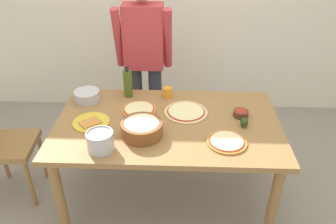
# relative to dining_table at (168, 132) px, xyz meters

# --- Properties ---
(ground) EXTENTS (8.00, 8.00, 0.00)m
(ground) POSITION_rel_dining_table_xyz_m (0.00, 0.00, -0.67)
(ground) COLOR gray
(dining_table) EXTENTS (1.60, 0.96, 0.76)m
(dining_table) POSITION_rel_dining_table_xyz_m (0.00, 0.00, 0.00)
(dining_table) COLOR olive
(dining_table) RESTS_ON ground
(person_cook) EXTENTS (0.49, 0.25, 1.62)m
(person_cook) POSITION_rel_dining_table_xyz_m (-0.24, 0.76, 0.27)
(person_cook) COLOR #2D2D38
(person_cook) RESTS_ON ground
(pizza_raw_on_board) EXTENTS (0.32, 0.32, 0.02)m
(pizza_raw_on_board) POSITION_rel_dining_table_xyz_m (0.13, 0.12, 0.10)
(pizza_raw_on_board) COLOR beige
(pizza_raw_on_board) RESTS_ON dining_table
(pizza_cooked_on_tray) EXTENTS (0.26, 0.26, 0.02)m
(pizza_cooked_on_tray) POSITION_rel_dining_table_xyz_m (0.39, -0.24, 0.10)
(pizza_cooked_on_tray) COLOR #C67A33
(pizza_cooked_on_tray) RESTS_ON dining_table
(pizza_second_cooked) EXTENTS (0.26, 0.26, 0.02)m
(pizza_second_cooked) POSITION_rel_dining_table_xyz_m (-0.22, 0.14, 0.10)
(pizza_second_cooked) COLOR #C67A33
(pizza_second_cooked) RESTS_ON dining_table
(plate_with_slice) EXTENTS (0.26, 0.26, 0.02)m
(plate_with_slice) POSITION_rel_dining_table_xyz_m (-0.54, -0.04, 0.10)
(plate_with_slice) COLOR gold
(plate_with_slice) RESTS_ON dining_table
(popcorn_bowl) EXTENTS (0.28, 0.28, 0.11)m
(popcorn_bowl) POSITION_rel_dining_table_xyz_m (-0.17, -0.17, 0.15)
(popcorn_bowl) COLOR brown
(popcorn_bowl) RESTS_ON dining_table
(mixing_bowl_steel) EXTENTS (0.20, 0.20, 0.08)m
(mixing_bowl_steel) POSITION_rel_dining_table_xyz_m (-0.65, 0.29, 0.13)
(mixing_bowl_steel) COLOR #B7B7BC
(mixing_bowl_steel) RESTS_ON dining_table
(small_sauce_bowl) EXTENTS (0.11, 0.11, 0.06)m
(small_sauce_bowl) POSITION_rel_dining_table_xyz_m (0.53, 0.09, 0.12)
(small_sauce_bowl) COLOR #4C2D1E
(small_sauce_bowl) RESTS_ON dining_table
(olive_oil_bottle) EXTENTS (0.07, 0.07, 0.26)m
(olive_oil_bottle) POSITION_rel_dining_table_xyz_m (-0.33, 0.37, 0.20)
(olive_oil_bottle) COLOR #47561E
(olive_oil_bottle) RESTS_ON dining_table
(steel_pot) EXTENTS (0.17, 0.17, 0.13)m
(steel_pot) POSITION_rel_dining_table_xyz_m (-0.41, -0.34, 0.16)
(steel_pot) COLOR #B7B7BC
(steel_pot) RESTS_ON dining_table
(cup_orange) EXTENTS (0.07, 0.07, 0.08)m
(cup_orange) POSITION_rel_dining_table_xyz_m (-0.02, 0.36, 0.13)
(cup_orange) COLOR orange
(cup_orange) RESTS_ON dining_table
(avocado) EXTENTS (0.06, 0.06, 0.07)m
(avocado) POSITION_rel_dining_table_xyz_m (0.53, -0.04, 0.13)
(avocado) COLOR #2D4219
(avocado) RESTS_ON dining_table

